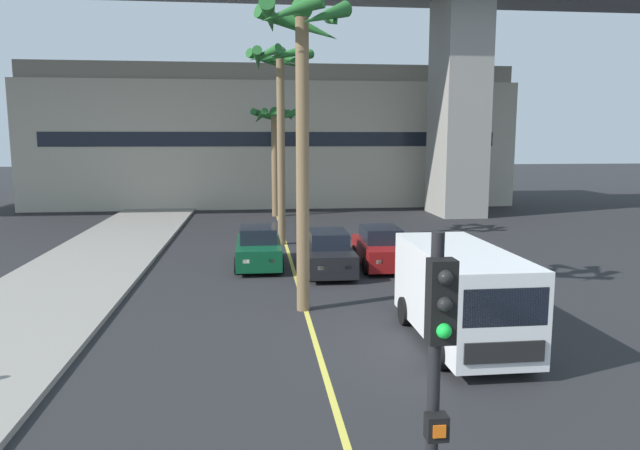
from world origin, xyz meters
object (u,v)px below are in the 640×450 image
at_px(car_queue_third, 381,248).
at_px(car_queue_second, 259,248).
at_px(palm_tree_mid_median, 302,71).
at_px(car_queue_front, 328,253).
at_px(delivery_van, 461,292).
at_px(traffic_light_median_near, 436,392).
at_px(palm_tree_near_median, 274,132).
at_px(palm_tree_far_median, 280,84).

bearing_deg(car_queue_third, car_queue_second, 172.80).
xyz_separation_m(car_queue_third, palm_tree_mid_median, (-3.53, -5.57, 6.16)).
relative_size(car_queue_front, palm_tree_mid_median, 0.47).
bearing_deg(delivery_van, traffic_light_median_near, -111.45).
relative_size(car_queue_second, palm_tree_mid_median, 0.46).
distance_m(car_queue_third, palm_tree_mid_median, 9.02).
relative_size(car_queue_third, palm_tree_near_median, 0.59).
xyz_separation_m(delivery_van, traffic_light_median_near, (-3.35, -8.52, 1.43)).
bearing_deg(traffic_light_median_near, car_queue_front, 86.21).
distance_m(car_queue_front, palm_tree_far_median, 9.23).
bearing_deg(traffic_light_median_near, delivery_van, 68.55).
relative_size(car_queue_front, traffic_light_median_near, 0.98).
bearing_deg(palm_tree_mid_median, delivery_van, -42.02).
height_order(car_queue_third, traffic_light_median_near, traffic_light_median_near).
bearing_deg(traffic_light_median_near, car_queue_second, 94.80).
distance_m(car_queue_second, palm_tree_mid_median, 8.81).
height_order(car_queue_front, delivery_van, delivery_van).
xyz_separation_m(car_queue_second, palm_tree_near_median, (1.20, 14.94, 4.66)).
relative_size(car_queue_third, delivery_van, 0.78).
height_order(traffic_light_median_near, palm_tree_far_median, palm_tree_far_median).
bearing_deg(car_queue_second, delivery_van, -62.73).
xyz_separation_m(traffic_light_median_near, palm_tree_near_median, (-0.31, 32.87, 2.67)).
bearing_deg(car_queue_front, palm_tree_far_median, 103.47).
bearing_deg(palm_tree_mid_median, car_queue_third, 57.61).
bearing_deg(palm_tree_mid_median, palm_tree_near_median, 90.15).
bearing_deg(palm_tree_far_median, delivery_van, -75.27).
relative_size(traffic_light_median_near, palm_tree_near_median, 0.60).
distance_m(delivery_van, traffic_light_median_near, 9.26).
distance_m(traffic_light_median_near, palm_tree_mid_median, 12.48).
xyz_separation_m(car_queue_front, palm_tree_far_median, (-1.46, 6.09, 6.78)).
height_order(delivery_van, traffic_light_median_near, traffic_light_median_near).
xyz_separation_m(car_queue_third, delivery_van, (0.07, -8.81, 0.57)).
distance_m(delivery_van, palm_tree_near_median, 24.97).
bearing_deg(delivery_van, car_queue_third, 90.45).
height_order(car_queue_third, palm_tree_mid_median, palm_tree_mid_median).
relative_size(palm_tree_near_median, palm_tree_far_median, 0.76).
relative_size(car_queue_second, car_queue_third, 1.00).
relative_size(delivery_van, palm_tree_far_median, 0.57).
relative_size(car_queue_front, delivery_van, 0.79).
xyz_separation_m(car_queue_front, palm_tree_near_median, (-1.40, 16.32, 4.66)).
height_order(delivery_van, palm_tree_mid_median, palm_tree_mid_median).
height_order(car_queue_second, palm_tree_far_median, palm_tree_far_median).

